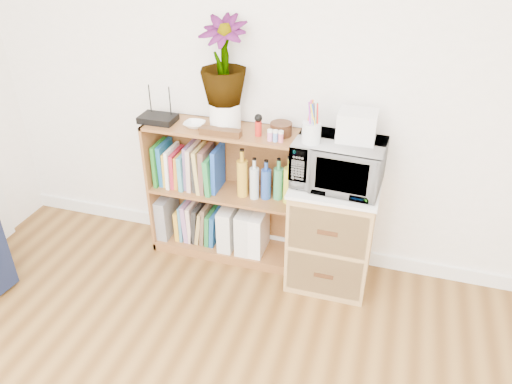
% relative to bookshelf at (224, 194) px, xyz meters
% --- Properties ---
extents(skirting_board, '(4.00, 0.02, 0.10)m').
position_rel_bookshelf_xyz_m(skirting_board, '(0.35, 0.14, -0.42)').
color(skirting_board, white).
rests_on(skirting_board, ground).
extents(bookshelf, '(1.00, 0.30, 0.95)m').
position_rel_bookshelf_xyz_m(bookshelf, '(0.00, 0.00, 0.00)').
color(bookshelf, brown).
rests_on(bookshelf, ground).
extents(wicker_unit, '(0.50, 0.45, 0.70)m').
position_rel_bookshelf_xyz_m(wicker_unit, '(0.75, -0.08, -0.12)').
color(wicker_unit, '#9E7542').
rests_on(wicker_unit, ground).
extents(microwave, '(0.53, 0.37, 0.28)m').
position_rel_bookshelf_xyz_m(microwave, '(0.75, -0.08, 0.39)').
color(microwave, white).
rests_on(microwave, wicker_unit).
extents(pen_cup, '(0.11, 0.11, 0.12)m').
position_rel_bookshelf_xyz_m(pen_cup, '(0.59, -0.15, 0.58)').
color(pen_cup, silver).
rests_on(pen_cup, microwave).
extents(small_appliance, '(0.21, 0.18, 0.17)m').
position_rel_bookshelf_xyz_m(small_appliance, '(0.83, -0.04, 0.61)').
color(small_appliance, silver).
rests_on(small_appliance, microwave).
extents(router, '(0.23, 0.16, 0.04)m').
position_rel_bookshelf_xyz_m(router, '(-0.42, -0.02, 0.50)').
color(router, black).
rests_on(router, bookshelf).
extents(white_bowl, '(0.13, 0.13, 0.03)m').
position_rel_bookshelf_xyz_m(white_bowl, '(-0.17, -0.03, 0.49)').
color(white_bowl, white).
rests_on(white_bowl, bookshelf).
extents(plant_pot, '(0.19, 0.19, 0.16)m').
position_rel_bookshelf_xyz_m(plant_pot, '(0.02, 0.02, 0.56)').
color(plant_pot, white).
rests_on(plant_pot, bookshelf).
extents(potted_plant, '(0.29, 0.29, 0.51)m').
position_rel_bookshelf_xyz_m(potted_plant, '(0.02, 0.02, 0.89)').
color(potted_plant, '#3B6E2C').
rests_on(potted_plant, plant_pot).
extents(trinket_box, '(0.26, 0.06, 0.04)m').
position_rel_bookshelf_xyz_m(trinket_box, '(0.03, -0.10, 0.50)').
color(trinket_box, '#351F0E').
rests_on(trinket_box, bookshelf).
extents(kokeshi_doll, '(0.04, 0.04, 0.09)m').
position_rel_bookshelf_xyz_m(kokeshi_doll, '(0.25, -0.04, 0.52)').
color(kokeshi_doll, '#B21D15').
rests_on(kokeshi_doll, bookshelf).
extents(wooden_bowl, '(0.13, 0.13, 0.08)m').
position_rel_bookshelf_xyz_m(wooden_bowl, '(0.38, 0.01, 0.51)').
color(wooden_bowl, '#331D0E').
rests_on(wooden_bowl, bookshelf).
extents(paint_jars, '(0.12, 0.04, 0.06)m').
position_rel_bookshelf_xyz_m(paint_jars, '(0.37, -0.09, 0.51)').
color(paint_jars, '#D27486').
rests_on(paint_jars, bookshelf).
extents(file_box, '(0.09, 0.24, 0.30)m').
position_rel_bookshelf_xyz_m(file_box, '(-0.45, 0.00, -0.25)').
color(file_box, gray).
rests_on(file_box, bookshelf).
extents(magazine_holder_left, '(0.10, 0.25, 0.31)m').
position_rel_bookshelf_xyz_m(magazine_holder_left, '(0.03, -0.01, -0.25)').
color(magazine_holder_left, silver).
rests_on(magazine_holder_left, bookshelf).
extents(magazine_holder_mid, '(0.10, 0.24, 0.31)m').
position_rel_bookshelf_xyz_m(magazine_holder_mid, '(0.16, -0.01, -0.25)').
color(magazine_holder_mid, silver).
rests_on(magazine_holder_mid, bookshelf).
extents(magazine_holder_right, '(0.10, 0.24, 0.30)m').
position_rel_bookshelf_xyz_m(magazine_holder_right, '(0.25, -0.01, -0.25)').
color(magazine_holder_right, white).
rests_on(magazine_holder_right, bookshelf).
extents(cookbooks, '(0.44, 0.20, 0.31)m').
position_rel_bookshelf_xyz_m(cookbooks, '(-0.24, 0.00, 0.16)').
color(cookbooks, '#1C6A1F').
rests_on(cookbooks, bookshelf).
extents(liquor_bottles, '(0.46, 0.07, 0.32)m').
position_rel_bookshelf_xyz_m(liquor_bottles, '(0.33, 0.00, 0.17)').
color(liquor_bottles, gold).
rests_on(liquor_bottles, bookshelf).
extents(lower_books, '(0.30, 0.19, 0.30)m').
position_rel_bookshelf_xyz_m(lower_books, '(-0.20, 0.00, -0.27)').
color(lower_books, gold).
rests_on(lower_books, bookshelf).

